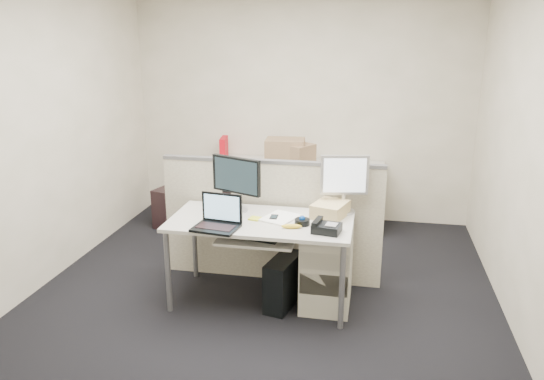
% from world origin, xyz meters
% --- Properties ---
extents(floor, '(4.00, 4.50, 0.01)m').
position_xyz_m(floor, '(0.00, 0.00, -0.01)').
color(floor, black).
rests_on(floor, ground).
extents(wall_back, '(4.00, 0.02, 2.70)m').
position_xyz_m(wall_back, '(0.00, 2.25, 1.35)').
color(wall_back, silver).
rests_on(wall_back, ground).
extents(wall_front, '(4.00, 0.02, 2.70)m').
position_xyz_m(wall_front, '(0.00, -2.25, 1.35)').
color(wall_front, silver).
rests_on(wall_front, ground).
extents(wall_left, '(0.02, 4.50, 2.70)m').
position_xyz_m(wall_left, '(-2.00, 0.00, 1.35)').
color(wall_left, silver).
rests_on(wall_left, ground).
extents(wall_right, '(0.02, 4.50, 2.70)m').
position_xyz_m(wall_right, '(2.00, 0.00, 1.35)').
color(wall_right, silver).
rests_on(wall_right, ground).
extents(desk, '(1.50, 0.75, 0.73)m').
position_xyz_m(desk, '(0.00, 0.00, 0.66)').
color(desk, beige).
rests_on(desk, floor).
extents(keyboard_tray, '(0.62, 0.32, 0.02)m').
position_xyz_m(keyboard_tray, '(0.00, -0.18, 0.62)').
color(keyboard_tray, beige).
rests_on(keyboard_tray, desk).
extents(drawer_pedestal, '(0.40, 0.55, 0.65)m').
position_xyz_m(drawer_pedestal, '(0.55, 0.05, 0.33)').
color(drawer_pedestal, '#BCB8A3').
rests_on(drawer_pedestal, floor).
extents(cubicle_partition, '(2.00, 0.06, 1.10)m').
position_xyz_m(cubicle_partition, '(0.00, 0.45, 0.55)').
color(cubicle_partition, beige).
rests_on(cubicle_partition, floor).
extents(back_counter, '(2.00, 0.60, 0.72)m').
position_xyz_m(back_counter, '(0.00, 1.93, 0.36)').
color(back_counter, '#BCB8A3').
rests_on(back_counter, floor).
extents(monitor_main, '(0.51, 0.35, 0.48)m').
position_xyz_m(monitor_main, '(-0.25, 0.18, 0.97)').
color(monitor_main, black).
rests_on(monitor_main, desk).
extents(monitor_small, '(0.43, 0.28, 0.49)m').
position_xyz_m(monitor_small, '(0.65, 0.32, 0.98)').
color(monitor_small, '#B7B7BC').
rests_on(monitor_small, desk).
extents(laptop, '(0.37, 0.30, 0.26)m').
position_xyz_m(laptop, '(-0.30, -0.28, 0.86)').
color(laptop, black).
rests_on(laptop, desk).
extents(trackball, '(0.14, 0.14, 0.05)m').
position_xyz_m(trackball, '(0.35, -0.05, 0.75)').
color(trackball, black).
rests_on(trackball, desk).
extents(desk_phone, '(0.23, 0.20, 0.07)m').
position_xyz_m(desk_phone, '(0.56, -0.18, 0.76)').
color(desk_phone, black).
rests_on(desk_phone, desk).
extents(paper_stack, '(0.33, 0.37, 0.01)m').
position_xyz_m(paper_stack, '(0.15, 0.06, 0.74)').
color(paper_stack, white).
rests_on(paper_stack, desk).
extents(sticky_pad, '(0.11, 0.11, 0.01)m').
position_xyz_m(sticky_pad, '(-0.05, 0.00, 0.74)').
color(sticky_pad, yellow).
rests_on(sticky_pad, desk).
extents(travel_mug, '(0.08, 0.08, 0.16)m').
position_xyz_m(travel_mug, '(-0.35, 0.22, 0.81)').
color(travel_mug, black).
rests_on(travel_mug, desk).
extents(banana, '(0.17, 0.07, 0.04)m').
position_xyz_m(banana, '(0.28, -0.15, 0.75)').
color(banana, yellow).
rests_on(banana, desk).
extents(cellphone, '(0.06, 0.12, 0.02)m').
position_xyz_m(cellphone, '(0.10, 0.05, 0.74)').
color(cellphone, black).
rests_on(cellphone, desk).
extents(manila_folders, '(0.33, 0.37, 0.12)m').
position_xyz_m(manila_folders, '(0.55, 0.20, 0.79)').
color(manila_folders, tan).
rests_on(manila_folders, desk).
extents(keyboard, '(0.50, 0.25, 0.03)m').
position_xyz_m(keyboard, '(-0.05, -0.14, 0.64)').
color(keyboard, black).
rests_on(keyboard, keyboard_tray).
extents(pc_tower_desk, '(0.28, 0.48, 0.42)m').
position_xyz_m(pc_tower_desk, '(0.20, -0.05, 0.21)').
color(pc_tower_desk, black).
rests_on(pc_tower_desk, floor).
extents(pc_tower_spare_dark, '(0.32, 0.53, 0.46)m').
position_xyz_m(pc_tower_spare_dark, '(-1.45, 1.63, 0.23)').
color(pc_tower_spare_dark, black).
rests_on(pc_tower_spare_dark, floor).
extents(pc_tower_spare_silver, '(0.24, 0.50, 0.45)m').
position_xyz_m(pc_tower_spare_silver, '(-1.30, 2.03, 0.23)').
color(pc_tower_spare_silver, '#B7B7BC').
rests_on(pc_tower_spare_silver, floor).
extents(cardboard_box_left, '(0.46, 0.36, 0.33)m').
position_xyz_m(cardboard_box_left, '(-0.11, 1.81, 0.88)').
color(cardboard_box_left, '#8F7A53').
rests_on(cardboard_box_left, back_counter).
extents(cardboard_box_right, '(0.49, 0.46, 0.28)m').
position_xyz_m(cardboard_box_right, '(0.00, 1.81, 0.86)').
color(cardboard_box_right, '#8F7A53').
rests_on(cardboard_box_right, back_counter).
extents(red_binder, '(0.11, 0.30, 0.27)m').
position_xyz_m(red_binder, '(-0.90, 2.03, 0.86)').
color(red_binder, '#BA0915').
rests_on(red_binder, back_counter).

